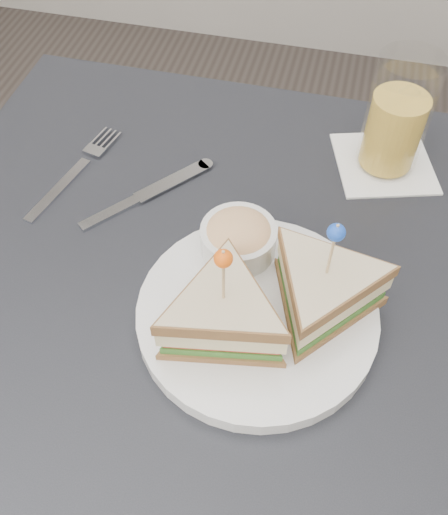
% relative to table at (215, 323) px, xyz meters
% --- Properties ---
extents(ground_plane, '(3.50, 3.50, 0.00)m').
position_rel_table_xyz_m(ground_plane, '(0.00, 0.00, -0.67)').
color(ground_plane, '#3F3833').
extents(table, '(0.80, 0.80, 0.75)m').
position_rel_table_xyz_m(table, '(0.00, 0.00, 0.00)').
color(table, black).
rests_on(table, ground).
extents(plate_meal, '(0.34, 0.34, 0.16)m').
position_rel_table_xyz_m(plate_meal, '(0.07, -0.03, 0.12)').
color(plate_meal, white).
rests_on(plate_meal, table).
extents(cutlery_fork, '(0.07, 0.20, 0.01)m').
position_rel_table_xyz_m(cutlery_fork, '(-0.23, 0.15, 0.08)').
color(cutlery_fork, silver).
rests_on(cutlery_fork, table).
extents(cutlery_knife, '(0.14, 0.17, 0.01)m').
position_rel_table_xyz_m(cutlery_knife, '(-0.13, 0.12, 0.08)').
color(cutlery_knife, '#B4B8C0').
rests_on(cutlery_knife, table).
extents(drink_set, '(0.16, 0.16, 0.17)m').
position_rel_table_xyz_m(drink_set, '(0.18, 0.26, 0.15)').
color(drink_set, white).
rests_on(drink_set, table).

